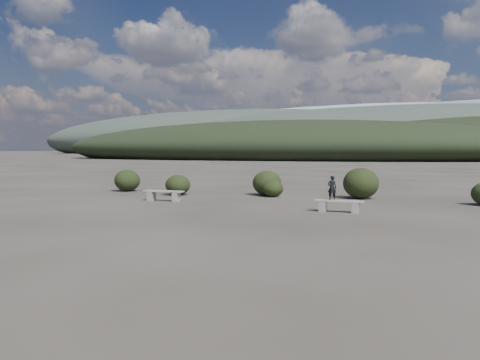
% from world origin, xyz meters
% --- Properties ---
extents(ground, '(1200.00, 1200.00, 0.00)m').
position_xyz_m(ground, '(0.00, 0.00, 0.00)').
color(ground, '#2F2A24').
rests_on(ground, ground).
extents(bench_left, '(1.77, 0.42, 0.44)m').
position_xyz_m(bench_left, '(-3.88, 5.48, 0.27)').
color(bench_left, slate).
rests_on(bench_left, ground).
extents(bench_right, '(1.67, 0.38, 0.42)m').
position_xyz_m(bench_right, '(3.53, 4.59, 0.25)').
color(bench_right, slate).
rests_on(bench_right, ground).
extents(seated_person, '(0.35, 0.27, 0.84)m').
position_xyz_m(seated_person, '(3.28, 4.59, 0.83)').
color(seated_person, black).
rests_on(seated_person, bench_right).
extents(shrub_a, '(1.18, 1.18, 0.96)m').
position_xyz_m(shrub_a, '(-4.59, 7.98, 0.48)').
color(shrub_a, black).
rests_on(shrub_a, ground).
extents(shrub_b, '(1.36, 1.36, 1.16)m').
position_xyz_m(shrub_b, '(-0.63, 9.39, 0.58)').
color(shrub_b, black).
rests_on(shrub_b, ground).
extents(shrub_c, '(0.96, 0.96, 0.77)m').
position_xyz_m(shrub_c, '(-0.16, 8.79, 0.39)').
color(shrub_c, black).
rests_on(shrub_c, ground).
extents(shrub_d, '(1.55, 1.55, 1.35)m').
position_xyz_m(shrub_d, '(3.66, 9.47, 0.68)').
color(shrub_d, black).
rests_on(shrub_d, ground).
extents(shrub_f, '(1.32, 1.32, 1.11)m').
position_xyz_m(shrub_f, '(-8.03, 8.86, 0.56)').
color(shrub_f, black).
rests_on(shrub_f, ground).
extents(mountain_ridges, '(500.00, 400.00, 56.00)m').
position_xyz_m(mountain_ridges, '(-7.48, 339.06, 10.84)').
color(mountain_ridges, black).
rests_on(mountain_ridges, ground).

